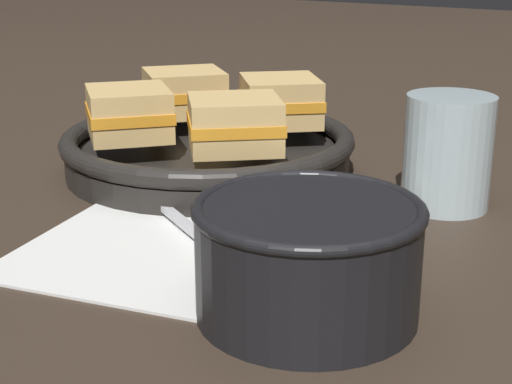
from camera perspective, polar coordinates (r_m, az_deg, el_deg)
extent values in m
plane|color=#382B21|center=(0.61, -2.78, -3.36)|extent=(4.00, 4.00, 0.00)
cube|color=white|center=(0.58, -4.20, -4.07)|extent=(0.28, 0.25, 0.00)
cylinder|color=black|center=(0.48, 3.77, -5.02)|extent=(0.14, 0.14, 0.07)
cylinder|color=#DB5B1E|center=(0.47, 3.83, -2.49)|extent=(0.12, 0.12, 0.01)
torus|color=black|center=(0.46, 3.86, -1.22)|extent=(0.14, 0.14, 0.01)
cube|color=silver|center=(0.63, -5.46, -1.91)|extent=(0.10, 0.06, 0.01)
ellipsoid|color=silver|center=(0.56, -2.30, -4.44)|extent=(0.06, 0.05, 0.01)
cylinder|color=black|center=(0.77, -3.48, 2.36)|extent=(0.28, 0.28, 0.02)
torus|color=black|center=(0.77, -3.51, 3.87)|extent=(0.29, 0.29, 0.02)
cube|color=#DBB26B|center=(0.74, -9.17, 4.64)|extent=(0.11, 0.11, 0.02)
cube|color=orange|center=(0.74, -9.22, 5.69)|extent=(0.11, 0.11, 0.01)
cube|color=#DBB26B|center=(0.74, -9.28, 6.75)|extent=(0.11, 0.11, 0.02)
cube|color=#DBB26B|center=(0.69, -1.55, 3.85)|extent=(0.11, 0.11, 0.02)
cube|color=orange|center=(0.69, -1.56, 4.98)|extent=(0.11, 0.11, 0.01)
cube|color=#DBB26B|center=(0.68, -1.57, 6.12)|extent=(0.11, 0.11, 0.02)
cube|color=#DBB26B|center=(0.79, 1.78, 5.66)|extent=(0.11, 0.11, 0.02)
cube|color=orange|center=(0.78, 1.79, 6.65)|extent=(0.11, 0.11, 0.01)
cube|color=#DBB26B|center=(0.78, 1.80, 7.66)|extent=(0.11, 0.11, 0.02)
cube|color=#DBB26B|center=(0.83, -5.19, 6.29)|extent=(0.11, 0.11, 0.02)
cube|color=orange|center=(0.83, -5.22, 7.23)|extent=(0.11, 0.11, 0.01)
cube|color=#DBB26B|center=(0.83, -5.24, 8.18)|extent=(0.11, 0.11, 0.02)
cylinder|color=silver|center=(0.68, 13.77, 2.84)|extent=(0.07, 0.07, 0.10)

